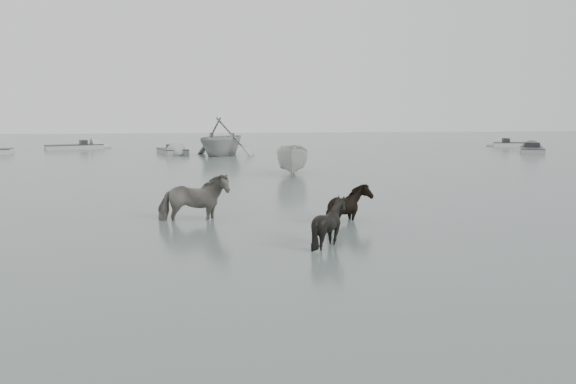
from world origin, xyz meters
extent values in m
plane|color=#4D5C55|center=(0.00, 0.00, 0.00)|extent=(140.00, 140.00, 0.00)
imported|color=black|center=(-2.87, 2.27, 0.87)|extent=(2.12, 1.07, 1.74)
imported|color=black|center=(1.57, 1.42, 0.72)|extent=(1.67, 1.79, 1.45)
imported|color=black|center=(0.45, -1.26, 0.67)|extent=(1.38, 1.26, 1.35)
imported|color=#AAACAA|center=(-1.85, 26.70, 1.44)|extent=(6.90, 7.13, 2.87)
imported|color=beige|center=(1.62, 14.00, 0.82)|extent=(2.25, 4.43, 1.63)
camera|label=1|loc=(-2.14, -14.07, 3.16)|focal=35.00mm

